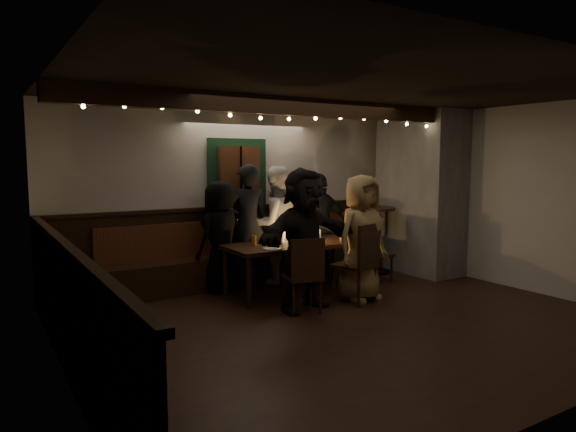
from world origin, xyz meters
TOP-DOWN VIEW (x-y plane):
  - room at (1.07, 1.42)m, footprint 6.02×5.01m
  - dining_table at (0.17, 1.40)m, footprint 1.96×0.84m
  - chair_near_left at (-0.27, 0.51)m, footprint 0.50×0.50m
  - chair_near_right at (0.59, 0.51)m, footprint 0.59×0.59m
  - chair_end at (1.45, 1.27)m, footprint 0.47×0.47m
  - high_top at (1.96, 1.82)m, footprint 0.67×0.67m
  - person_a at (-0.68, 2.02)m, footprint 0.89×0.75m
  - person_b at (-0.23, 2.06)m, footprint 0.73×0.57m
  - person_c at (0.23, 2.06)m, footprint 0.88×0.70m
  - person_d at (0.61, 2.17)m, footprint 1.09×0.85m
  - person_e at (1.03, 2.03)m, footprint 0.99×0.51m
  - person_f at (-0.19, 0.66)m, footprint 1.69×0.83m
  - person_g at (0.69, 0.63)m, footprint 0.87×0.63m

SIDE VIEW (x-z plane):
  - chair_end at x=1.45m, z-range 0.06..0.94m
  - chair_near_left at x=-0.27m, z-range 0.06..0.98m
  - chair_near_right at x=0.59m, z-range 0.07..1.10m
  - dining_table at x=0.17m, z-range 0.22..1.06m
  - high_top at x=1.96m, z-range 0.14..1.21m
  - person_d at x=0.61m, z-range 0.00..1.49m
  - person_a at x=-0.68m, z-range 0.00..1.55m
  - person_e at x=1.03m, z-range 0.00..1.63m
  - person_g at x=0.69m, z-range 0.00..1.65m
  - person_c at x=0.23m, z-range 0.00..1.74m
  - person_f at x=-0.19m, z-range 0.00..1.75m
  - person_b at x=-0.23m, z-range 0.00..1.78m
  - room at x=1.07m, z-range -0.24..2.38m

